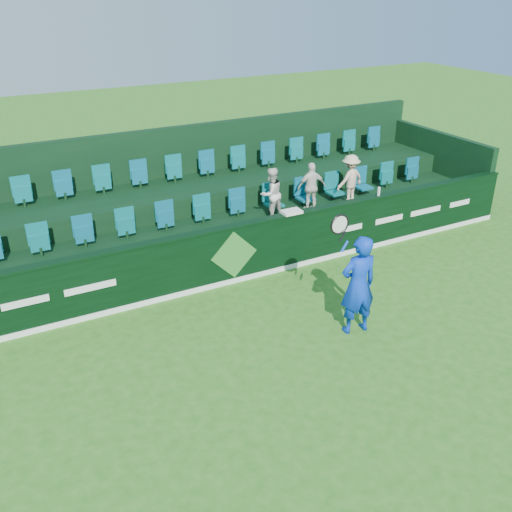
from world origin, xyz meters
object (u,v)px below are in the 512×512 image
spectator_left (271,194)px  spectator_right (350,179)px  towel (292,212)px  spectator_middle (312,187)px  drinks_bottle (379,191)px  tennis_player (358,285)px

spectator_left → spectator_right: bearing=168.7°
spectator_right → towel: size_ratio=2.88×
spectator_middle → drinks_bottle: size_ratio=5.86×
tennis_player → spectator_left: (0.41, 4.00, 0.44)m
spectator_left → spectator_right: (2.33, 0.00, 0.00)m
tennis_player → spectator_left: 4.05m
spectator_left → spectator_right: 2.33m
spectator_middle → spectator_right: bearing=-169.3°
spectator_middle → towel: 1.69m
spectator_left → towel: spectator_left is taller
drinks_bottle → spectator_middle: bearing=137.2°
spectator_left → drinks_bottle: spectator_left is taller
spectator_left → tennis_player: bearing=72.9°
drinks_bottle → towel: bearing=180.0°
tennis_player → spectator_middle: size_ratio=2.11×
spectator_left → drinks_bottle: (2.36, -1.12, 0.02)m
spectator_left → spectator_middle: 1.16m
spectator_right → towel: spectator_right is taller
tennis_player → spectator_middle: (1.56, 4.00, 0.42)m
spectator_middle → towel: (-1.26, -1.12, -0.04)m
spectator_left → towel: 1.13m
spectator_left → spectator_middle: spectator_left is taller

